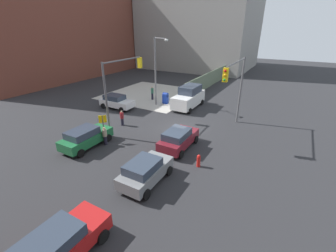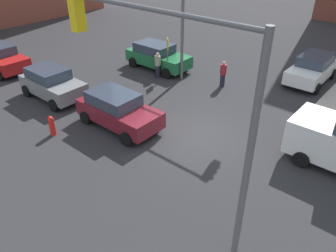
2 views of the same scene
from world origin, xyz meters
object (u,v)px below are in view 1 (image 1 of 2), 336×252
(street_lamp_corner, at_px, (157,67))
(sedan_red, at_px, (58,246))
(smokestack, at_px, (123,26))
(van_white_delivery, at_px, (189,97))
(mailbox_blue, at_px, (165,98))
(fire_hydrant, at_px, (199,160))
(pedestrian_waiting, at_px, (122,118))
(coupe_gray, at_px, (145,171))
(pedestrian_walking_north, at_px, (105,136))
(pedestrian_crossing, at_px, (152,93))
(traffic_signal_se_corner, at_px, (236,82))
(coupe_maroon, at_px, (178,138))
(coupe_green, at_px, (86,137))
(traffic_signal_nw_corner, at_px, (121,81))
(sedan_white, at_px, (116,101))

(street_lamp_corner, height_order, sedan_red, street_lamp_corner)
(smokestack, relative_size, van_white_delivery, 3.40)
(mailbox_blue, distance_m, fire_hydrant, 14.50)
(fire_hydrant, bearing_deg, sedan_red, 165.99)
(fire_hydrant, distance_m, pedestrian_waiting, 9.87)
(smokestack, distance_m, coupe_gray, 49.73)
(pedestrian_walking_north, bearing_deg, mailbox_blue, 86.25)
(smokestack, xyz_separation_m, pedestrian_crossing, (-22.07, -22.60, -8.23))
(smokestack, relative_size, fire_hydrant, 19.52)
(fire_hydrant, height_order, pedestrian_crossing, pedestrian_crossing)
(traffic_signal_se_corner, bearing_deg, van_white_delivery, 55.89)
(coupe_gray, relative_size, coupe_maroon, 0.94)
(coupe_gray, bearing_deg, coupe_green, 78.07)
(coupe_maroon, bearing_deg, traffic_signal_se_corner, -27.17)
(traffic_signal_se_corner, relative_size, pedestrian_crossing, 3.61)
(fire_hydrant, xyz_separation_m, sedan_red, (-9.33, 2.33, 0.36))
(pedestrian_waiting, bearing_deg, van_white_delivery, -39.68)
(mailbox_blue, height_order, coupe_maroon, coupe_maroon)
(traffic_signal_nw_corner, xyz_separation_m, sedan_red, (-11.84, -6.37, -3.78))
(fire_hydrant, distance_m, pedestrian_walking_north, 8.05)
(coupe_maroon, bearing_deg, smokestack, 44.59)
(sedan_red, relative_size, pedestrian_walking_north, 2.71)
(coupe_green, distance_m, pedestrian_walking_north, 1.51)
(fire_hydrant, bearing_deg, pedestrian_waiting, 72.30)
(coupe_maroon, xyz_separation_m, pedestrian_waiting, (1.32, 6.94, -0.05))
(fire_hydrant, relative_size, coupe_gray, 0.24)
(sedan_white, bearing_deg, van_white_delivery, -57.96)
(sedan_white, bearing_deg, pedestrian_waiting, -132.83)
(traffic_signal_se_corner, xyz_separation_m, pedestrian_waiting, (-4.05, 9.70, -3.89))
(coupe_gray, xyz_separation_m, pedestrian_waiting, (6.28, 7.19, -0.05))
(street_lamp_corner, relative_size, pedestrian_walking_north, 5.09)
(coupe_maroon, bearing_deg, van_white_delivery, 20.15)
(traffic_signal_se_corner, bearing_deg, street_lamp_corner, 73.35)
(smokestack, xyz_separation_m, van_white_delivery, (-22.55, -28.20, -7.89))
(smokestack, bearing_deg, van_white_delivery, -128.65)
(sedan_red, xyz_separation_m, pedestrian_walking_north, (8.53, 5.67, -0.03))
(pedestrian_waiting, bearing_deg, coupe_maroon, -118.26)
(pedestrian_crossing, xyz_separation_m, pedestrian_waiting, (-8.80, -2.20, -0.15))
(mailbox_blue, height_order, pedestrian_waiting, pedestrian_waiting)
(traffic_signal_nw_corner, height_order, street_lamp_corner, street_lamp_corner)
(street_lamp_corner, relative_size, fire_hydrant, 8.51)
(sedan_white, bearing_deg, pedestrian_walking_north, -144.30)
(mailbox_blue, relative_size, coupe_green, 0.33)
(mailbox_blue, xyz_separation_m, pedestrian_walking_north, (-12.00, -1.20, 0.05))
(coupe_gray, bearing_deg, van_white_delivery, 14.55)
(traffic_signal_nw_corner, bearing_deg, pedestrian_crossing, 17.34)
(street_lamp_corner, xyz_separation_m, coupe_gray, (-13.31, -7.46, -3.86))
(sedan_red, bearing_deg, traffic_signal_nw_corner, 28.28)
(traffic_signal_se_corner, distance_m, coupe_green, 13.49)
(mailbox_blue, bearing_deg, pedestrian_crossing, 75.96)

